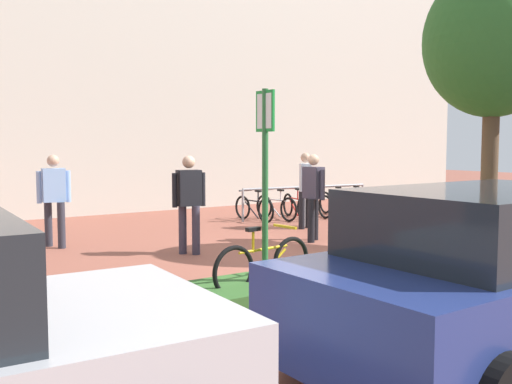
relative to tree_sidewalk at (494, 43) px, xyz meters
name	(u,v)px	position (x,y,z in m)	size (l,w,h in m)	color
ground_plane	(288,258)	(-3.00, 1.75, -3.62)	(60.00, 60.00, 0.00)	brown
building_facade	(109,32)	(-3.00, 9.95, 1.38)	(28.00, 1.20, 10.00)	beige
planter_strip	(369,269)	(-2.78, 0.08, -3.54)	(7.00, 1.10, 0.16)	#336028
tree_sidewalk	(494,43)	(0.00, 0.00, 0.00)	(2.34, 2.34, 4.94)	brown
parking_sign_post	(265,161)	(-4.66, 0.08, -1.92)	(0.08, 0.36, 2.62)	#2D7238
bike_at_sign	(264,264)	(-4.62, 0.17, -3.27)	(1.67, 0.42, 0.86)	black
bike_rack_cluster	(306,204)	(0.68, 5.78, -3.27)	(3.74, 1.82, 0.83)	#99999E
bollard_steel	(303,207)	(-0.41, 4.56, -3.17)	(0.16, 0.16, 0.90)	#ADADB2
person_shirt_blue	(54,195)	(-5.96, 4.99, -2.64)	(0.61, 0.49, 1.72)	#2D2D38
person_suited_dark	(313,192)	(-1.57, 2.80, -2.64)	(0.40, 0.61, 1.72)	black
person_casual_tan	(305,185)	(-0.59, 4.25, -2.64)	(0.42, 0.52, 1.72)	black
person_suited_navy	(189,198)	(-4.23, 2.97, -2.64)	(0.61, 0.34, 1.72)	#383342
car_navy_sedan	(503,276)	(-4.30, -3.04, -2.86)	(4.32, 2.07, 1.54)	navy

